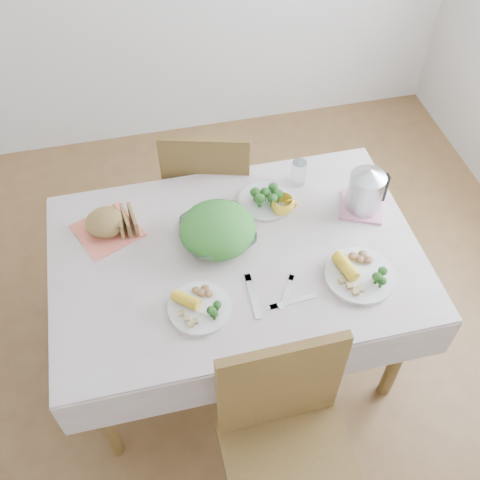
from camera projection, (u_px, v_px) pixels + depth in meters
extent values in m
plane|color=brown|center=(237.00, 346.00, 2.87)|extent=(3.60, 3.60, 0.00)
cube|color=brown|center=(237.00, 306.00, 2.58)|extent=(1.40, 0.90, 0.75)
cube|color=beige|center=(236.00, 255.00, 2.29)|extent=(1.50, 1.00, 0.01)
cube|color=brown|center=(292.00, 476.00, 2.01)|extent=(0.47, 0.47, 1.02)
cube|color=brown|center=(211.00, 188.00, 2.95)|extent=(0.53, 0.53, 0.96)
imported|color=white|center=(218.00, 234.00, 2.31)|extent=(0.34, 0.34, 0.07)
cylinder|color=white|center=(200.00, 308.00, 2.10)|extent=(0.33, 0.33, 0.02)
cylinder|color=white|center=(360.00, 276.00, 2.20)|extent=(0.31, 0.31, 0.02)
cylinder|color=beige|center=(265.00, 202.00, 2.46)|extent=(0.25, 0.25, 0.02)
cube|color=#FF7A5F|center=(108.00, 230.00, 2.37)|extent=(0.32, 0.32, 0.00)
ellipsoid|color=olive|center=(105.00, 222.00, 2.32)|extent=(0.21, 0.20, 0.10)
imported|color=yellow|center=(282.00, 205.00, 2.41)|extent=(0.13, 0.13, 0.08)
cylinder|color=white|center=(299.00, 172.00, 2.50)|extent=(0.07, 0.07, 0.12)
cube|color=pink|center=(362.00, 207.00, 2.45)|extent=(0.24, 0.24, 0.01)
cylinder|color=#B2B5BA|center=(366.00, 188.00, 2.36)|extent=(0.17, 0.17, 0.21)
cube|color=silver|center=(253.00, 296.00, 2.15)|extent=(0.03, 0.21, 0.00)
cube|color=silver|center=(287.00, 292.00, 2.16)|extent=(0.10, 0.16, 0.00)
cube|color=silver|center=(293.00, 301.00, 2.14)|extent=(0.19, 0.04, 0.00)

